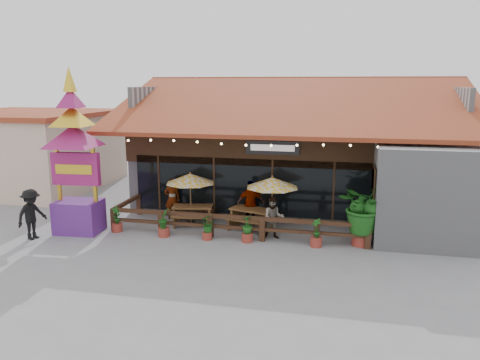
% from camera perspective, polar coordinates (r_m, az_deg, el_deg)
% --- Properties ---
extents(ground, '(100.00, 100.00, 0.00)m').
position_cam_1_polar(ground, '(18.00, 4.58, -7.01)').
color(ground, gray).
rests_on(ground, ground).
extents(restaurant_building, '(15.50, 14.73, 6.09)m').
position_cam_1_polar(restaurant_building, '(23.87, 7.49, 3.04)').
color(restaurant_building, '#9C9CA1').
rests_on(restaurant_building, ground).
extents(patio_railing, '(10.00, 2.60, 0.92)m').
position_cam_1_polar(patio_railing, '(18.00, -2.66, -4.94)').
color(patio_railing, '#422717').
rests_on(patio_railing, ground).
extents(neighbor_building, '(8.40, 8.40, 4.22)m').
position_cam_1_polar(neighbor_building, '(28.92, -24.40, 3.46)').
color(neighbor_building, beige).
rests_on(neighbor_building, ground).
extents(umbrella_left, '(2.27, 2.27, 2.20)m').
position_cam_1_polar(umbrella_left, '(19.33, -6.09, 0.16)').
color(umbrella_left, brown).
rests_on(umbrella_left, ground).
extents(umbrella_right, '(2.52, 2.52, 2.24)m').
position_cam_1_polar(umbrella_right, '(18.30, 3.95, -0.33)').
color(umbrella_right, brown).
rests_on(umbrella_right, ground).
extents(picnic_table_left, '(1.88, 1.70, 0.79)m').
position_cam_1_polar(picnic_table_left, '(19.55, -5.81, -3.87)').
color(picnic_table_left, brown).
rests_on(picnic_table_left, ground).
extents(picnic_table_right, '(2.13, 1.97, 0.84)m').
position_cam_1_polar(picnic_table_right, '(18.82, 1.54, -4.32)').
color(picnic_table_right, brown).
rests_on(picnic_table_right, ground).
extents(thai_sign_tower, '(2.70, 2.70, 6.88)m').
position_cam_1_polar(thai_sign_tower, '(18.92, -19.62, 4.56)').
color(thai_sign_tower, '#5D2381').
rests_on(thai_sign_tower, ground).
extents(tropical_plant, '(2.18, 2.29, 2.49)m').
position_cam_1_polar(tropical_plant, '(17.30, 14.74, -3.22)').
color(tropical_plant, maroon).
rests_on(tropical_plant, ground).
extents(diner_a, '(0.76, 0.61, 1.80)m').
position_cam_1_polar(diner_a, '(20.32, -8.26, -2.27)').
color(diner_a, '#361E11').
rests_on(diner_a, ground).
extents(diner_b, '(0.88, 0.75, 1.62)m').
position_cam_1_polar(diner_b, '(17.66, 4.11, -4.63)').
color(diner_b, '#361E11').
rests_on(diner_b, ground).
extents(diner_c, '(1.18, 0.67, 1.89)m').
position_cam_1_polar(diner_c, '(19.17, 1.34, -2.85)').
color(diner_c, '#361E11').
rests_on(diner_c, ground).
extents(pedestrian, '(0.99, 1.38, 1.92)m').
position_cam_1_polar(pedestrian, '(19.19, -24.07, -3.84)').
color(pedestrian, black).
rests_on(pedestrian, ground).
extents(planter_a, '(0.44, 0.42, 1.02)m').
position_cam_1_polar(planter_a, '(19.16, -14.79, -4.86)').
color(planter_a, maroon).
rests_on(planter_a, ground).
extents(planter_b, '(0.43, 0.43, 1.07)m').
position_cam_1_polar(planter_b, '(18.16, -9.30, -5.36)').
color(planter_b, maroon).
rests_on(planter_b, ground).
extents(planter_c, '(0.70, 0.67, 0.90)m').
position_cam_1_polar(planter_c, '(17.62, -4.04, -5.69)').
color(planter_c, maroon).
rests_on(planter_c, ground).
extents(planter_d, '(0.54, 0.54, 1.01)m').
position_cam_1_polar(planter_d, '(17.34, 0.89, -6.02)').
color(planter_d, maroon).
rests_on(planter_d, ground).
extents(planter_e, '(0.44, 0.44, 1.05)m').
position_cam_1_polar(planter_e, '(17.09, 9.29, -6.61)').
color(planter_e, maroon).
rests_on(planter_e, ground).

